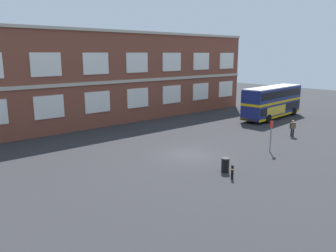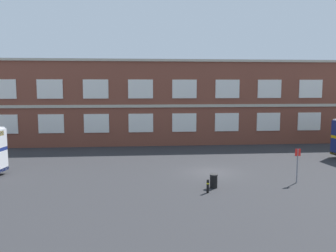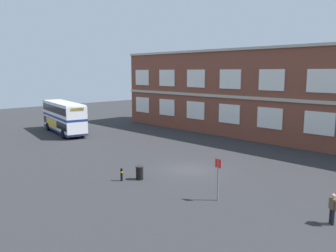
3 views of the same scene
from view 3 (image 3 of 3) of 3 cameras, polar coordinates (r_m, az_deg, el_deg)
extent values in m
plane|color=#2B2B2D|center=(30.36, 6.06, -6.44)|extent=(120.00, 120.00, 0.00)
cube|color=brown|center=(43.22, 19.25, 4.79)|extent=(49.04, 8.00, 10.52)
cube|color=#B2A893|center=(39.62, 16.60, 4.27)|extent=(49.04, 0.16, 0.36)
cube|color=#B2A893|center=(39.62, 16.99, 12.40)|extent=(49.04, 0.28, 0.30)
cube|color=silver|center=(53.82, -4.24, 3.52)|extent=(3.05, 0.12, 2.31)
cube|color=silver|center=(49.81, -0.17, 3.11)|extent=(3.05, 0.12, 2.31)
cube|color=silver|center=(46.09, 4.57, 2.60)|extent=(3.05, 0.12, 2.31)
cube|color=silver|center=(42.74, 10.09, 1.99)|extent=(3.05, 0.12, 2.31)
cube|color=silver|center=(39.86, 16.48, 1.26)|extent=(3.05, 0.12, 2.31)
cube|color=silver|center=(37.55, 23.74, 0.41)|extent=(3.05, 0.12, 2.31)
cube|color=silver|center=(53.59, -4.29, 8.01)|extent=(3.05, 0.12, 2.31)
cube|color=silver|center=(49.55, -0.18, 7.95)|extent=(3.05, 0.12, 2.31)
cube|color=silver|center=(45.81, 4.63, 7.84)|extent=(3.05, 0.12, 2.31)
cube|color=silver|center=(42.44, 10.25, 7.64)|extent=(3.05, 0.12, 2.31)
cube|color=silver|center=(39.54, 16.75, 7.31)|extent=(3.05, 0.12, 2.31)
cube|color=silver|center=(37.21, 24.16, 6.83)|extent=(3.05, 0.12, 2.31)
cube|color=silver|center=(47.61, -16.84, 0.36)|extent=(11.29, 4.63, 1.75)
cube|color=black|center=(47.58, -16.85, 0.61)|extent=(10.86, 4.58, 0.90)
cube|color=navy|center=(47.47, -16.89, 1.58)|extent=(11.29, 4.63, 0.30)
cube|color=silver|center=(47.37, -16.94, 2.69)|extent=(11.29, 4.63, 1.55)
cube|color=black|center=(47.36, -16.95, 2.79)|extent=(10.86, 4.58, 0.90)
cube|color=navy|center=(47.72, -16.80, -0.51)|extent=(11.29, 4.65, 0.28)
cube|color=silver|center=(47.29, -16.99, 3.70)|extent=(11.05, 4.49, 0.12)
cube|color=gold|center=(48.52, -18.75, 0.53)|extent=(4.75, 0.97, 1.10)
cube|color=yellow|center=(42.13, -14.85, 2.63)|extent=(0.38, 1.64, 0.40)
cylinder|color=black|center=(43.72, -16.95, -1.32)|extent=(1.08, 0.52, 1.04)
cylinder|color=black|center=(44.48, -13.80, -1.02)|extent=(1.08, 0.52, 1.04)
cylinder|color=black|center=(50.54, -19.26, -0.09)|extent=(1.08, 0.52, 1.04)
cylinder|color=black|center=(51.20, -16.50, 0.16)|extent=(1.08, 0.52, 1.04)
cylinder|color=black|center=(20.92, 25.34, -13.29)|extent=(0.22, 0.22, 0.85)
cylinder|color=black|center=(20.77, 25.63, -13.48)|extent=(0.22, 0.22, 0.85)
cube|color=brown|center=(20.59, 25.62, -11.51)|extent=(0.46, 0.43, 0.60)
cylinder|color=brown|center=(20.81, 25.23, -11.36)|extent=(0.15, 0.15, 0.57)
cylinder|color=brown|center=(20.40, 26.01, -11.82)|extent=(0.15, 0.15, 0.57)
sphere|color=tan|center=(20.45, 25.71, -10.35)|extent=(0.22, 0.22, 0.22)
cylinder|color=slate|center=(22.05, 8.28, -8.80)|extent=(0.10, 0.10, 2.70)
cube|color=red|center=(21.73, 8.31, -6.12)|extent=(0.44, 0.04, 0.56)
cylinder|color=black|center=(26.27, -4.73, -7.80)|extent=(0.56, 0.56, 0.95)
cylinder|color=black|center=(26.12, -4.74, -6.72)|extent=(0.60, 0.60, 0.08)
cylinder|color=black|center=(26.09, -7.69, -7.98)|extent=(0.18, 0.18, 0.95)
cylinder|color=yellow|center=(26.03, -7.70, -7.54)|extent=(0.19, 0.19, 0.08)
camera|label=1|loc=(37.08, -42.46, 6.87)|focal=35.81mm
camera|label=2|loc=(26.60, -64.64, 2.81)|focal=37.71mm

